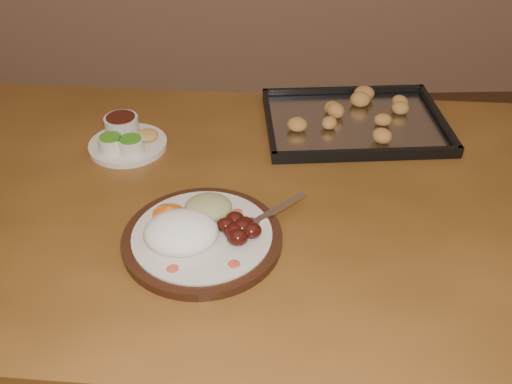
{
  "coord_description": "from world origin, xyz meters",
  "views": [
    {
      "loc": [
        -0.26,
        -0.81,
        1.45
      ],
      "look_at": [
        -0.23,
        0.09,
        0.77
      ],
      "focal_mm": 40.0,
      "sensor_mm": 36.0,
      "label": 1
    }
  ],
  "objects": [
    {
      "name": "baking_tray",
      "position": [
        0.01,
        0.38,
        0.76
      ],
      "size": [
        0.43,
        0.32,
        0.04
      ],
      "rotation": [
        0.0,
        0.0,
        0.03
      ],
      "color": "black",
      "rests_on": "dining_table"
    },
    {
      "name": "condiment_saucer",
      "position": [
        -0.52,
        0.3,
        0.77
      ],
      "size": [
        0.18,
        0.18,
        0.06
      ],
      "rotation": [
        0.0,
        0.0,
        0.13
      ],
      "color": "silver",
      "rests_on": "dining_table"
    },
    {
      "name": "dinner_plate",
      "position": [
        -0.34,
        -0.03,
        0.77
      ],
      "size": [
        0.34,
        0.29,
        0.07
      ],
      "rotation": [
        0.0,
        0.0,
        0.23
      ],
      "color": "black",
      "rests_on": "dining_table"
    },
    {
      "name": "dining_table",
      "position": [
        -0.25,
        0.11,
        0.65
      ],
      "size": [
        1.59,
        1.06,
        0.75
      ],
      "rotation": [
        0.0,
        0.0,
        -0.11
      ],
      "color": "brown",
      "rests_on": "ground"
    }
  ]
}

